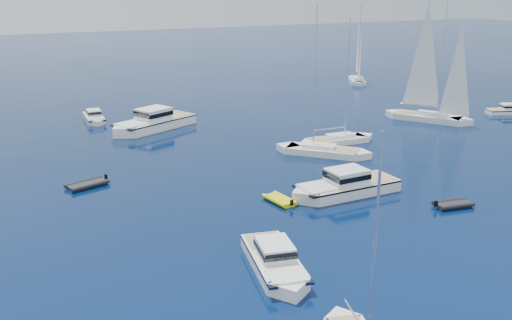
{
  "coord_description": "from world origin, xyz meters",
  "views": [
    {
      "loc": [
        -22.67,
        -25.0,
        18.73
      ],
      "look_at": [
        -0.24,
        23.69,
        2.2
      ],
      "focal_mm": 41.45,
      "sensor_mm": 36.0,
      "label": 1
    }
  ],
  "objects": [
    {
      "name": "ground",
      "position": [
        0.0,
        0.0,
        0.0
      ],
      "size": [
        400.0,
        400.0,
        0.0
      ],
      "primitive_type": "plane",
      "color": "#081D53",
      "rests_on": "ground"
    },
    {
      "name": "motor_cruiser_left",
      "position": [
        -6.57,
        6.83,
        0.0
      ],
      "size": [
        4.62,
        9.87,
        2.49
      ],
      "primitive_type": null,
      "rotation": [
        0.0,
        0.0,
        2.95
      ],
      "color": "white",
      "rests_on": "ground"
    },
    {
      "name": "motor_cruiser_centre",
      "position": [
        5.6,
        17.29,
        0.0
      ],
      "size": [
        11.58,
        4.01,
        3.0
      ],
      "primitive_type": null,
      "rotation": [
        0.0,
        0.0,
        1.62
      ],
      "color": "silver",
      "rests_on": "ground"
    },
    {
      "name": "motor_cruiser_far_r",
      "position": [
        45.56,
        35.58,
        0.0
      ],
      "size": [
        7.39,
        4.37,
        1.86
      ],
      "primitive_type": null,
      "rotation": [
        0.0,
        0.0,
        4.38
      ],
      "color": "white",
      "rests_on": "ground"
    },
    {
      "name": "motor_cruiser_distant",
      "position": [
        -3.73,
        48.17,
        0.0
      ],
      "size": [
        13.72,
        9.5,
        3.49
      ],
      "primitive_type": null,
      "rotation": [
        0.0,
        0.0,
        2.03
      ],
      "color": "white",
      "rests_on": "ground"
    },
    {
      "name": "motor_cruiser_horizon",
      "position": [
        -9.8,
        55.9,
        0.0
      ],
      "size": [
        2.52,
        7.66,
        1.99
      ],
      "primitive_type": null,
      "rotation": [
        0.0,
        0.0,
        3.12
      ],
      "color": "silver",
      "rests_on": "ground"
    },
    {
      "name": "sailboat_mid_r",
      "position": [
        10.38,
        28.98,
        0.0
      ],
      "size": [
        10.18,
        10.07,
        16.71
      ],
      "primitive_type": null,
      "rotation": [
        0.0,
        0.0,
        0.8
      ],
      "color": "white",
      "rests_on": "ground"
    },
    {
      "name": "sailboat_centre",
      "position": [
        14.4,
        32.37,
        0.0
      ],
      "size": [
        10.27,
        2.93,
        15.0
      ],
      "primitive_type": null,
      "rotation": [
        0.0,
        0.0,
        4.68
      ],
      "color": "white",
      "rests_on": "ground"
    },
    {
      "name": "sailboat_sails_r",
      "position": [
        31.9,
        37.03,
        0.0
      ],
      "size": [
        9.85,
        12.26,
        18.55
      ],
      "primitive_type": null,
      "rotation": [
        0.0,
        0.0,
        3.74
      ],
      "color": "silver",
      "rests_on": "ground"
    },
    {
      "name": "sailboat_sails_far",
      "position": [
        40.69,
        67.21,
        0.0
      ],
      "size": [
        7.04,
        10.2,
        14.9
      ],
      "primitive_type": null,
      "rotation": [
        0.0,
        0.0,
        2.66
      ],
      "color": "silver",
      "rests_on": "ground"
    },
    {
      "name": "tender_yellow",
      "position": [
        -0.62,
        17.9,
        0.0
      ],
      "size": [
        2.43,
        3.67,
        0.95
      ],
      "primitive_type": null,
      "rotation": [
        0.0,
        0.0,
        0.17
      ],
      "color": "#D4DA0C",
      "rests_on": "ground"
    },
    {
      "name": "tender_grey_near",
      "position": [
        12.39,
        10.75,
        0.0
      ],
      "size": [
        3.65,
        2.33,
        0.95
      ],
      "primitive_type": null,
      "rotation": [
        0.0,
        0.0,
        4.58
      ],
      "color": "black",
      "rests_on": "ground"
    },
    {
      "name": "tender_grey_far",
      "position": [
        -15.22,
        29.11,
        0.0
      ],
      "size": [
        4.5,
        3.35,
        0.95
      ],
      "primitive_type": null,
      "rotation": [
        0.0,
        0.0,
        1.9
      ],
      "color": "black",
      "rests_on": "ground"
    }
  ]
}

